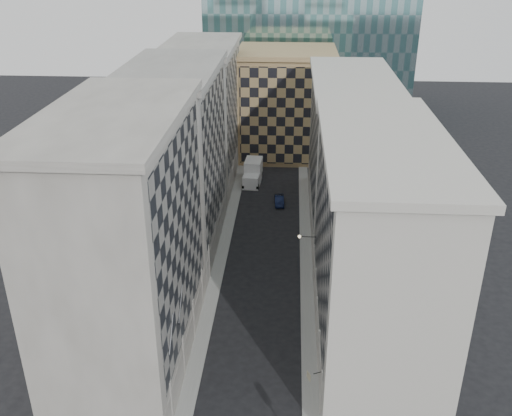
% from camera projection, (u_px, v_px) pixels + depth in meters
% --- Properties ---
extents(sidewalk_west, '(1.50, 100.00, 0.15)m').
position_uv_depth(sidewalk_west, '(222.00, 255.00, 70.92)').
color(sidewalk_west, gray).
rests_on(sidewalk_west, ground).
extents(sidewalk_east, '(1.50, 100.00, 0.15)m').
position_uv_depth(sidewalk_east, '(306.00, 258.00, 70.33)').
color(sidewalk_east, gray).
rests_on(sidewalk_east, ground).
extents(bldg_left_a, '(10.80, 22.80, 23.70)m').
position_uv_depth(bldg_left_a, '(127.00, 245.00, 49.08)').
color(bldg_left_a, gray).
rests_on(bldg_left_a, ground).
extents(bldg_left_b, '(10.80, 22.80, 22.70)m').
position_uv_depth(bldg_left_b, '(176.00, 161.00, 69.16)').
color(bldg_left_b, gray).
rests_on(bldg_left_b, ground).
extents(bldg_left_c, '(10.80, 22.80, 21.70)m').
position_uv_depth(bldg_left_c, '(203.00, 115.00, 89.24)').
color(bldg_left_c, gray).
rests_on(bldg_left_c, ground).
extents(bldg_right_a, '(10.80, 26.80, 20.70)m').
position_uv_depth(bldg_right_a, '(375.00, 245.00, 52.10)').
color(bldg_right_a, beige).
rests_on(bldg_right_a, ground).
extents(bldg_right_b, '(10.80, 28.80, 19.70)m').
position_uv_depth(bldg_right_b, '(349.00, 151.00, 76.68)').
color(bldg_right_b, beige).
rests_on(bldg_right_b, ground).
extents(tan_block, '(16.80, 14.80, 18.80)m').
position_uv_depth(tan_block, '(286.00, 103.00, 100.74)').
color(tan_block, tan).
rests_on(tan_block, ground).
extents(flagpoles_left, '(0.10, 6.33, 2.33)m').
position_uv_depth(flagpoles_left, '(176.00, 318.00, 45.91)').
color(flagpoles_left, gray).
rests_on(flagpoles_left, ground).
extents(bracket_lamp, '(1.98, 0.36, 0.36)m').
position_uv_depth(bracket_lamp, '(301.00, 237.00, 62.35)').
color(bracket_lamp, black).
rests_on(bracket_lamp, ground).
extents(box_truck, '(2.97, 6.58, 3.54)m').
position_uv_depth(box_truck, '(253.00, 173.00, 91.88)').
color(box_truck, white).
rests_on(box_truck, ground).
extents(dark_car, '(1.60, 3.93, 1.27)m').
position_uv_depth(dark_car, '(279.00, 200.00, 84.45)').
color(dark_car, black).
rests_on(dark_car, ground).
extents(shop_sign, '(1.21, 0.62, 0.73)m').
position_uv_depth(shop_sign, '(310.00, 376.00, 45.85)').
color(shop_sign, black).
rests_on(shop_sign, ground).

